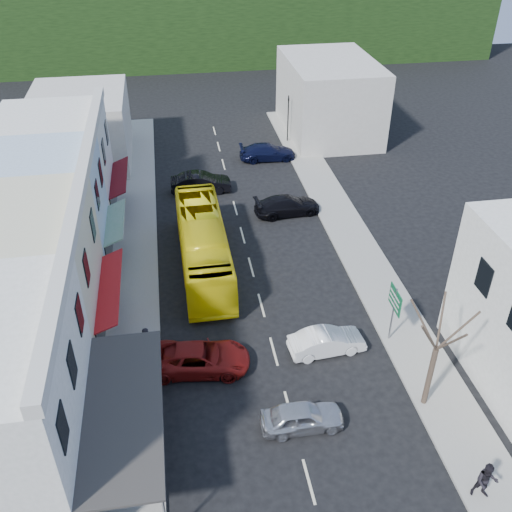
{
  "coord_description": "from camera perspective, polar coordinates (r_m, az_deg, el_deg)",
  "views": [
    {
      "loc": [
        -4.55,
        -22.11,
        21.37
      ],
      "look_at": [
        0.0,
        6.0,
        2.2
      ],
      "focal_mm": 40.0,
      "sensor_mm": 36.0,
      "label": 1
    }
  ],
  "objects": [
    {
      "name": "distant_block_right",
      "position": [
        57.24,
        7.31,
        15.49
      ],
      "size": [
        8.0,
        12.0,
        7.0
      ],
      "primitive_type": "cube",
      "color": "#B7B2A8",
      "rests_on": "ground"
    },
    {
      "name": "car_white",
      "position": [
        30.84,
        7.1,
        -8.46
      ],
      "size": [
        4.54,
        2.19,
        1.4
      ],
      "primitive_type": "imported",
      "rotation": [
        0.0,
        0.0,
        1.66
      ],
      "color": "white",
      "rests_on": "ground"
    },
    {
      "name": "distant_block_left",
      "position": [
        52.96,
        -17.08,
        12.18
      ],
      "size": [
        8.0,
        10.0,
        6.0
      ],
      "primitive_type": "cube",
      "color": "#B7B2A8",
      "rests_on": "ground"
    },
    {
      "name": "traffic_signal",
      "position": [
        54.82,
        3.21,
        13.49
      ],
      "size": [
        0.94,
        1.14,
        4.51
      ],
      "primitive_type": null,
      "rotation": [
        0.0,
        0.0,
        2.86
      ],
      "color": "black",
      "rests_on": "ground"
    },
    {
      "name": "pedestrian_left",
      "position": [
        30.6,
        -10.77,
        -8.52
      ],
      "size": [
        0.41,
        0.61,
        1.7
      ],
      "primitive_type": "imported",
      "rotation": [
        0.0,
        0.0,
        1.55
      ],
      "color": "black",
      "rests_on": "sidewalk_left"
    },
    {
      "name": "car_black_near",
      "position": [
        42.86,
        3.15,
        5.06
      ],
      "size": [
        4.66,
        2.28,
        1.4
      ],
      "primitive_type": "imported",
      "rotation": [
        0.0,
        0.0,
        1.67
      ],
      "color": "black",
      "rests_on": "ground"
    },
    {
      "name": "car_red",
      "position": [
        29.81,
        -5.65,
        -10.15
      ],
      "size": [
        4.8,
        2.47,
        1.4
      ],
      "primitive_type": "imported",
      "rotation": [
        0.0,
        0.0,
        1.44
      ],
      "color": "maroon",
      "rests_on": "ground"
    },
    {
      "name": "car_silver",
      "position": [
        27.19,
        4.64,
        -15.68
      ],
      "size": [
        4.4,
        1.8,
        1.4
      ],
      "primitive_type": "imported",
      "rotation": [
        0.0,
        0.0,
        1.57
      ],
      "color": "silver",
      "rests_on": "ground"
    },
    {
      "name": "sidewalk_right",
      "position": [
        40.37,
        9.65,
        1.58
      ],
      "size": [
        3.0,
        52.0,
        0.15
      ],
      "primitive_type": "cube",
      "color": "gray",
      "rests_on": "ground"
    },
    {
      "name": "street_tree",
      "position": [
        27.19,
        17.56,
        -8.9
      ],
      "size": [
        3.86,
        3.86,
        7.15
      ],
      "primitive_type": null,
      "rotation": [
        0.0,
        0.0,
        -0.4
      ],
      "color": "#3C2E23",
      "rests_on": "ground"
    },
    {
      "name": "car_navy_far",
      "position": [
        51.64,
        1.15,
        10.35
      ],
      "size": [
        4.52,
        1.89,
        1.4
      ],
      "primitive_type": "imported",
      "rotation": [
        0.0,
        0.0,
        1.56
      ],
      "color": "black",
      "rests_on": "ground"
    },
    {
      "name": "bus",
      "position": [
        36.59,
        -5.32,
        0.99
      ],
      "size": [
        2.62,
        11.63,
        3.1
      ],
      "primitive_type": "imported",
      "rotation": [
        0.0,
        0.0,
        0.01
      ],
      "color": "yellow",
      "rests_on": "ground"
    },
    {
      "name": "ground",
      "position": [
        31.08,
        1.79,
        -9.51
      ],
      "size": [
        120.0,
        120.0,
        0.0
      ],
      "primitive_type": "plane",
      "color": "black",
      "rests_on": "ground"
    },
    {
      "name": "pedestrian_right",
      "position": [
        26.35,
        21.99,
        -20.27
      ],
      "size": [
        0.8,
        0.62,
        1.7
      ],
      "primitive_type": "imported",
      "rotation": [
        0.0,
        0.0,
        -0.29
      ],
      "color": "black",
      "rests_on": "sidewalk_right"
    },
    {
      "name": "car_black_far",
      "position": [
        46.2,
        -5.53,
        7.21
      ],
      "size": [
        4.45,
        1.93,
        1.4
      ],
      "primitive_type": "imported",
      "rotation": [
        0.0,
        0.0,
        1.54
      ],
      "color": "black",
      "rests_on": "ground"
    },
    {
      "name": "direction_sign",
      "position": [
        31.42,
        13.5,
        -5.79
      ],
      "size": [
        0.21,
        1.59,
        3.52
      ],
      "primitive_type": null,
      "rotation": [
        0.0,
        0.0,
        -0.01
      ],
      "color": "#0D542E",
      "rests_on": "ground"
    },
    {
      "name": "shopfront_row",
      "position": [
        33.16,
        -21.54,
        -0.3
      ],
      "size": [
        8.25,
        30.0,
        8.0
      ],
      "color": "beige",
      "rests_on": "ground"
    },
    {
      "name": "sidewalk_left",
      "position": [
        38.64,
        -12.02,
        -0.34
      ],
      "size": [
        3.0,
        52.0,
        0.15
      ],
      "primitive_type": "cube",
      "color": "gray",
      "rests_on": "ground"
    }
  ]
}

